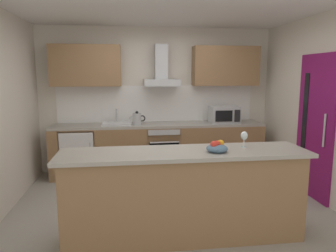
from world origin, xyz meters
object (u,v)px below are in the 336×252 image
object	(u,v)px
kettle	(137,119)
refrigerator	(79,153)
fruit_bowl	(217,148)
sink	(117,123)
range_hood	(161,73)
wine_glass	(244,136)
microwave	(224,115)
oven	(162,148)

from	to	relation	value
kettle	refrigerator	bearing A→B (deg)	178.23
refrigerator	fruit_bowl	size ratio (longest dim) A/B	3.86
sink	range_hood	size ratio (longest dim) A/B	0.69
kettle	fruit_bowl	size ratio (longest dim) A/B	1.31
wine_glass	sink	bearing A→B (deg)	122.63
refrigerator	sink	world-z (taller)	sink
refrigerator	microwave	xyz separation A→B (m)	(2.56, -0.03, 0.62)
microwave	kettle	size ratio (longest dim) A/B	1.73
refrigerator	sink	xyz separation A→B (m)	(0.65, 0.01, 0.50)
sink	kettle	world-z (taller)	sink
oven	sink	bearing A→B (deg)	179.21
fruit_bowl	refrigerator	bearing A→B (deg)	126.03
oven	sink	distance (m)	0.92
oven	range_hood	size ratio (longest dim) A/B	1.11
range_hood	fruit_bowl	world-z (taller)	range_hood
kettle	range_hood	xyz separation A→B (m)	(0.44, 0.16, 0.78)
wine_glass	refrigerator	bearing A→B (deg)	133.12
kettle	microwave	bearing A→B (deg)	0.21
microwave	wine_glass	xyz separation A→B (m)	(-0.47, -2.21, 0.05)
oven	microwave	size ratio (longest dim) A/B	1.60
oven	kettle	bearing A→B (deg)	-175.64
microwave	oven	bearing A→B (deg)	178.56
microwave	fruit_bowl	bearing A→B (deg)	-109.03
kettle	wine_glass	distance (m)	2.46
sink	range_hood	world-z (taller)	range_hood
oven	wine_glass	xyz separation A→B (m)	(0.64, -2.23, 0.64)
fruit_bowl	wine_glass	bearing A→B (deg)	24.72
fruit_bowl	kettle	bearing A→B (deg)	107.33
range_hood	sink	bearing A→B (deg)	-171.50
refrigerator	range_hood	size ratio (longest dim) A/B	1.18
microwave	range_hood	xyz separation A→B (m)	(-1.11, 0.16, 0.74)
sink	wine_glass	size ratio (longest dim) A/B	2.81
sink	wine_glass	bearing A→B (deg)	-57.37
microwave	refrigerator	bearing A→B (deg)	179.44
sink	range_hood	bearing A→B (deg)	8.50
range_hood	fruit_bowl	distance (m)	2.66
oven	fruit_bowl	world-z (taller)	fruit_bowl
refrigerator	fruit_bowl	bearing A→B (deg)	-53.97
oven	microwave	bearing A→B (deg)	-1.44
sink	range_hood	distance (m)	1.18
sink	kettle	xyz separation A→B (m)	(0.35, -0.04, 0.08)
microwave	wine_glass	world-z (taller)	microwave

